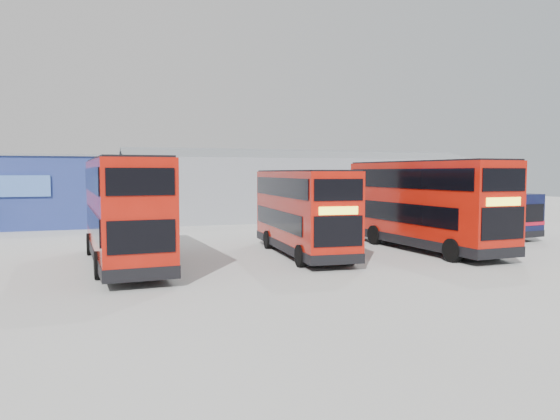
{
  "coord_description": "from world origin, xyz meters",
  "views": [
    {
      "loc": [
        -9.32,
        -25.3,
        3.92
      ],
      "look_at": [
        -0.89,
        -0.67,
        2.1
      ],
      "focal_mm": 35.0,
      "sensor_mm": 36.0,
      "label": 1
    }
  ],
  "objects_px": {
    "double_decker_left": "(124,213)",
    "single_decker_blue": "(464,213)",
    "office_block": "(25,190)",
    "maintenance_shed": "(299,187)",
    "double_decker_centre": "(302,213)",
    "double_decker_right": "(424,206)"
  },
  "relations": [
    {
      "from": "double_decker_right",
      "to": "maintenance_shed",
      "type": "bearing_deg",
      "value": 82.6
    },
    {
      "from": "maintenance_shed",
      "to": "single_decker_blue",
      "type": "height_order",
      "value": "maintenance_shed"
    },
    {
      "from": "double_decker_left",
      "to": "double_decker_centre",
      "type": "distance_m",
      "value": 8.14
    },
    {
      "from": "double_decker_left",
      "to": "double_decker_centre",
      "type": "xyz_separation_m",
      "value": [
        8.12,
        0.46,
        -0.23
      ]
    },
    {
      "from": "office_block",
      "to": "single_decker_blue",
      "type": "height_order",
      "value": "office_block"
    },
    {
      "from": "office_block",
      "to": "double_decker_centre",
      "type": "bearing_deg",
      "value": -54.16
    },
    {
      "from": "maintenance_shed",
      "to": "double_decker_centre",
      "type": "relative_size",
      "value": 3.18
    },
    {
      "from": "double_decker_left",
      "to": "single_decker_blue",
      "type": "height_order",
      "value": "double_decker_left"
    },
    {
      "from": "maintenance_shed",
      "to": "double_decker_left",
      "type": "distance_m",
      "value": 27.14
    },
    {
      "from": "office_block",
      "to": "maintenance_shed",
      "type": "xyz_separation_m",
      "value": [
        22.0,
        2.01,
        0.02
      ]
    },
    {
      "from": "double_decker_centre",
      "to": "office_block",
      "type": "bearing_deg",
      "value": 129.64
    },
    {
      "from": "office_block",
      "to": "double_decker_right",
      "type": "height_order",
      "value": "office_block"
    },
    {
      "from": "maintenance_shed",
      "to": "double_decker_centre",
      "type": "bearing_deg",
      "value": -110.58
    },
    {
      "from": "double_decker_centre",
      "to": "double_decker_right",
      "type": "xyz_separation_m",
      "value": [
        6.38,
        -0.47,
        0.23
      ]
    },
    {
      "from": "maintenance_shed",
      "to": "double_decker_centre",
      "type": "xyz_separation_m",
      "value": [
        -8.02,
        -21.36,
        -0.61
      ]
    },
    {
      "from": "office_block",
      "to": "double_decker_centre",
      "type": "distance_m",
      "value": 23.88
    },
    {
      "from": "maintenance_shed",
      "to": "double_decker_centre",
      "type": "height_order",
      "value": "maintenance_shed"
    },
    {
      "from": "office_block",
      "to": "double_decker_right",
      "type": "xyz_separation_m",
      "value": [
        20.36,
        -19.82,
        -0.35
      ]
    },
    {
      "from": "maintenance_shed",
      "to": "office_block",
      "type": "bearing_deg",
      "value": -174.79
    },
    {
      "from": "office_block",
      "to": "double_decker_centre",
      "type": "height_order",
      "value": "office_block"
    },
    {
      "from": "double_decker_centre",
      "to": "single_decker_blue",
      "type": "bearing_deg",
      "value": 24.19
    },
    {
      "from": "office_block",
      "to": "maintenance_shed",
      "type": "height_order",
      "value": "maintenance_shed"
    }
  ]
}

